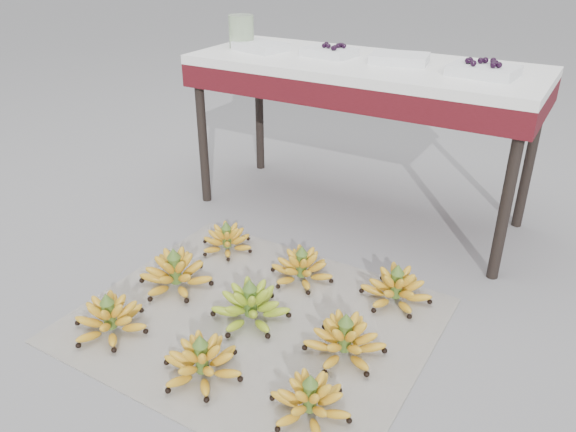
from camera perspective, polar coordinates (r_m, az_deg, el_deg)
The scene contains 17 objects.
ground at distance 2.16m, azimuth -5.40°, elevation -10.10°, with size 60.00×60.00×0.00m, color gray.
newspaper_mat at distance 2.13m, azimuth -3.39°, elevation -10.48°, with size 1.25×1.05×0.01m, color silver.
bunch_front_left at distance 2.14m, azimuth -17.65°, elevation -9.91°, with size 0.30×0.30×0.16m.
bunch_front_center at distance 1.89m, azimuth -8.74°, elevation -14.42°, with size 0.28×0.28×0.16m.
bunch_front_right at distance 1.75m, azimuth 2.25°, elevation -18.22°, with size 0.28×0.28×0.15m.
bunch_mid_left at distance 2.32m, azimuth -11.36°, elevation -5.74°, with size 0.35×0.35×0.18m.
bunch_mid_center at distance 2.10m, azimuth -3.83°, elevation -9.07°, with size 0.31×0.31×0.18m.
bunch_mid_right at distance 1.95m, azimuth 5.80°, elevation -12.44°, with size 0.34×0.34×0.17m.
bunch_back_left at distance 2.55m, azimuth -6.23°, elevation -2.45°, with size 0.25×0.25×0.14m.
bunch_back_center at distance 2.32m, azimuth 1.40°, elevation -5.29°, with size 0.26×0.26×0.16m.
bunch_back_right at distance 2.23m, azimuth 10.91°, elevation -7.22°, with size 0.27×0.27×0.17m.
vendor_table at distance 2.69m, azimuth 7.59°, elevation 13.54°, with size 1.61×0.64×0.77m.
tray_far_left at distance 2.88m, azimuth -2.82°, elevation 16.83°, with size 0.28×0.23×0.04m.
tray_left at distance 2.75m, azimuth 4.23°, elevation 16.33°, with size 0.25×0.19×0.06m.
tray_right at distance 2.64m, azimuth 11.25°, elevation 15.44°, with size 0.28×0.22×0.04m.
tray_far_right at distance 2.49m, azimuth 19.25°, elevation 13.85°, with size 0.28×0.21×0.07m.
glass_jar at distance 2.96m, azimuth -4.76°, elevation 18.19°, with size 0.13×0.13×0.16m, color #D1F0BF.
Camera 1 is at (1.04, -1.38, 1.30)m, focal length 35.00 mm.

